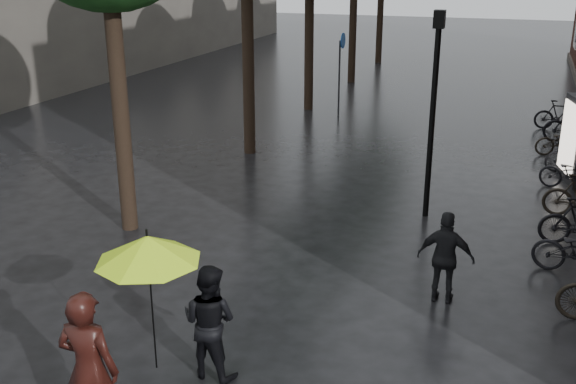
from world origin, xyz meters
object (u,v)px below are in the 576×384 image
at_px(pedestrian_walking, 446,258).
at_px(lamp_post, 434,96).
at_px(person_black, 210,321).
at_px(ad_lightbox, 575,140).
at_px(person_burgundy, 89,370).

distance_m(pedestrian_walking, lamp_post, 4.22).
distance_m(person_black, lamp_post, 7.24).
relative_size(person_black, ad_lightbox, 0.76).
bearing_deg(person_black, lamp_post, -99.05).
bearing_deg(person_black, ad_lightbox, -109.13).
bearing_deg(ad_lightbox, person_black, -128.63).
distance_m(pedestrian_walking, ad_lightbox, 7.56).
relative_size(ad_lightbox, lamp_post, 0.49).
bearing_deg(lamp_post, ad_lightbox, 49.20).
bearing_deg(person_black, person_burgundy, 74.31).
distance_m(ad_lightbox, lamp_post, 4.88).
height_order(person_black, pedestrian_walking, person_black).
relative_size(pedestrian_walking, lamp_post, 0.36).
xyz_separation_m(ad_lightbox, lamp_post, (-3.02, -3.50, 1.55)).
height_order(person_burgundy, lamp_post, lamp_post).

